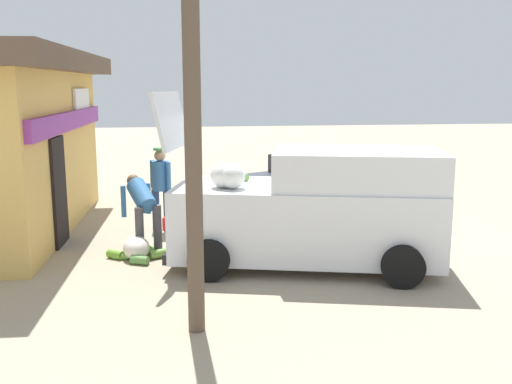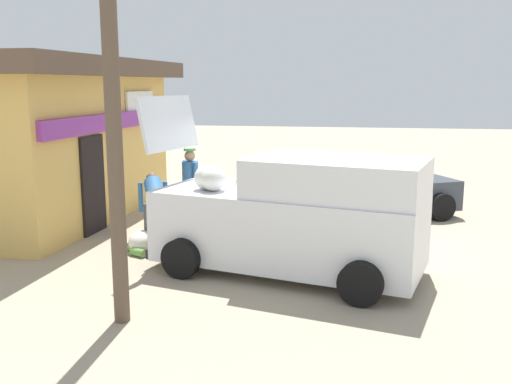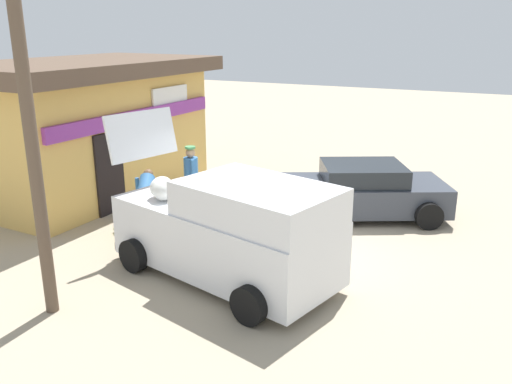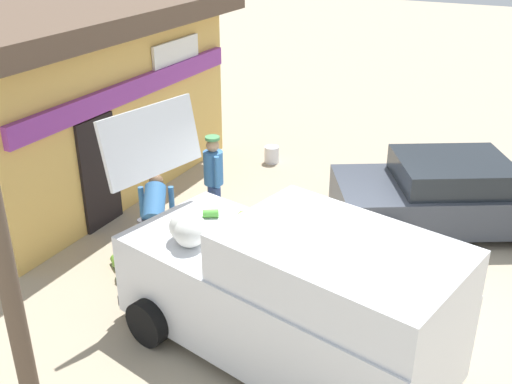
% 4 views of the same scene
% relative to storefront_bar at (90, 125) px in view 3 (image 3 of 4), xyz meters
% --- Properties ---
extents(ground_plane, '(60.00, 60.00, 0.00)m').
position_rel_storefront_bar_xyz_m(ground_plane, '(-0.91, -5.81, -1.86)').
color(ground_plane, tan).
extents(storefront_bar, '(7.20, 4.42, 3.58)m').
position_rel_storefront_bar_xyz_m(storefront_bar, '(0.00, 0.00, 0.00)').
color(storefront_bar, '#E0B259').
rests_on(storefront_bar, ground_plane).
extents(delivery_van, '(2.93, 4.73, 2.83)m').
position_rel_storefront_bar_xyz_m(delivery_van, '(-3.06, -6.01, -0.90)').
color(delivery_van, silver).
rests_on(delivery_van, ground_plane).
extents(parked_sedan, '(3.44, 4.32, 1.28)m').
position_rel_storefront_bar_xyz_m(parked_sedan, '(1.36, -7.20, -1.24)').
color(parked_sedan, '#383D47').
rests_on(parked_sedan, ground_plane).
extents(vendor_standing, '(0.48, 0.48, 1.70)m').
position_rel_storefront_bar_xyz_m(vendor_standing, '(-0.40, -3.47, -0.88)').
color(vendor_standing, navy).
rests_on(vendor_standing, ground_plane).
extents(customer_bending, '(0.81, 0.72, 1.33)m').
position_rel_storefront_bar_xyz_m(customer_bending, '(-1.78, -3.17, -1.02)').
color(customer_bending, '#4C4C51').
rests_on(customer_bending, ground_plane).
extents(unloaded_banana_pile, '(0.82, 1.04, 0.38)m').
position_rel_storefront_bar_xyz_m(unloaded_banana_pile, '(-2.32, -3.08, -1.69)').
color(unloaded_banana_pile, silver).
rests_on(unloaded_banana_pile, ground_plane).
extents(paint_bucket, '(0.32, 0.32, 0.37)m').
position_rel_storefront_bar_xyz_m(paint_bucket, '(2.75, -3.18, -1.67)').
color(paint_bucket, silver).
rests_on(paint_bucket, ground_plane).
extents(utility_pole, '(0.20, 0.20, 5.06)m').
position_rel_storefront_bar_xyz_m(utility_pole, '(-5.36, -3.98, 0.67)').
color(utility_pole, brown).
rests_on(utility_pole, ground_plane).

